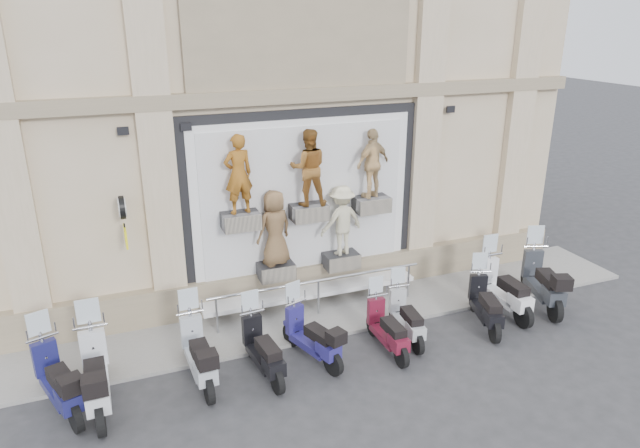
{
  "coord_description": "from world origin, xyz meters",
  "views": [
    {
      "loc": [
        -4.14,
        -8.68,
        6.44
      ],
      "look_at": [
        -0.0,
        1.9,
        2.28
      ],
      "focal_mm": 32.0,
      "sensor_mm": 36.0,
      "label": 1
    }
  ],
  "objects_px": {
    "scooter_h": "(486,295)",
    "scooter_j": "(544,271)",
    "scooter_g": "(407,309)",
    "scooter_i": "(505,279)",
    "scooter_a": "(56,369)",
    "scooter_e": "(311,327)",
    "scooter_c": "(198,343)",
    "clock_sign_bracket": "(123,214)",
    "scooter_d": "(262,340)",
    "scooter_b": "(94,363)",
    "guard_rail": "(318,298)",
    "scooter_f": "(388,320)"
  },
  "relations": [
    {
      "from": "scooter_c",
      "to": "scooter_h",
      "type": "relative_size",
      "value": 1.07
    },
    {
      "from": "guard_rail",
      "to": "clock_sign_bracket",
      "type": "distance_m",
      "value": 4.57
    },
    {
      "from": "scooter_i",
      "to": "scooter_j",
      "type": "xyz_separation_m",
      "value": [
        1.05,
        -0.06,
        0.04
      ]
    },
    {
      "from": "scooter_h",
      "to": "scooter_f",
      "type": "bearing_deg",
      "value": -160.09
    },
    {
      "from": "scooter_d",
      "to": "scooter_e",
      "type": "bearing_deg",
      "value": 0.37
    },
    {
      "from": "scooter_f",
      "to": "scooter_g",
      "type": "relative_size",
      "value": 1.02
    },
    {
      "from": "scooter_b",
      "to": "scooter_d",
      "type": "distance_m",
      "value": 2.94
    },
    {
      "from": "scooter_h",
      "to": "scooter_e",
      "type": "bearing_deg",
      "value": -164.3
    },
    {
      "from": "scooter_g",
      "to": "scooter_c",
      "type": "bearing_deg",
      "value": -174.39
    },
    {
      "from": "scooter_h",
      "to": "scooter_j",
      "type": "xyz_separation_m",
      "value": [
        1.83,
        0.32,
        0.12
      ]
    },
    {
      "from": "guard_rail",
      "to": "scooter_f",
      "type": "height_order",
      "value": "scooter_f"
    },
    {
      "from": "scooter_f",
      "to": "scooter_h",
      "type": "relative_size",
      "value": 0.94
    },
    {
      "from": "scooter_c",
      "to": "scooter_h",
      "type": "xyz_separation_m",
      "value": [
        6.17,
        -0.28,
        -0.06
      ]
    },
    {
      "from": "scooter_g",
      "to": "scooter_j",
      "type": "xyz_separation_m",
      "value": [
        3.68,
        0.14,
        0.18
      ]
    },
    {
      "from": "guard_rail",
      "to": "scooter_d",
      "type": "relative_size",
      "value": 2.76
    },
    {
      "from": "scooter_a",
      "to": "scooter_j",
      "type": "xyz_separation_m",
      "value": [
        10.4,
        0.02,
        0.05
      ]
    },
    {
      "from": "guard_rail",
      "to": "scooter_i",
      "type": "xyz_separation_m",
      "value": [
        4.03,
        -1.33,
        0.37
      ]
    },
    {
      "from": "scooter_a",
      "to": "scooter_g",
      "type": "xyz_separation_m",
      "value": [
        6.71,
        -0.12,
        -0.12
      ]
    },
    {
      "from": "scooter_e",
      "to": "scooter_j",
      "type": "xyz_separation_m",
      "value": [
        5.82,
        0.17,
        0.13
      ]
    },
    {
      "from": "scooter_a",
      "to": "scooter_f",
      "type": "distance_m",
      "value": 6.13
    },
    {
      "from": "scooter_a",
      "to": "scooter_g",
      "type": "bearing_deg",
      "value": -20.23
    },
    {
      "from": "clock_sign_bracket",
      "to": "scooter_b",
      "type": "bearing_deg",
      "value": -111.89
    },
    {
      "from": "scooter_h",
      "to": "scooter_i",
      "type": "xyz_separation_m",
      "value": [
        0.78,
        0.38,
        0.09
      ]
    },
    {
      "from": "scooter_g",
      "to": "scooter_h",
      "type": "bearing_deg",
      "value": 0.98
    },
    {
      "from": "scooter_f",
      "to": "scooter_j",
      "type": "bearing_deg",
      "value": 6.01
    },
    {
      "from": "scooter_h",
      "to": "scooter_j",
      "type": "distance_m",
      "value": 1.87
    },
    {
      "from": "scooter_e",
      "to": "scooter_j",
      "type": "bearing_deg",
      "value": -16.15
    },
    {
      "from": "scooter_a",
      "to": "scooter_j",
      "type": "distance_m",
      "value": 10.4
    },
    {
      "from": "scooter_a",
      "to": "clock_sign_bracket",
      "type": "bearing_deg",
      "value": 33.54
    },
    {
      "from": "scooter_c",
      "to": "scooter_d",
      "type": "xyz_separation_m",
      "value": [
        1.16,
        -0.23,
        -0.06
      ]
    },
    {
      "from": "scooter_a",
      "to": "scooter_i",
      "type": "relative_size",
      "value": 0.98
    },
    {
      "from": "scooter_a",
      "to": "scooter_i",
      "type": "distance_m",
      "value": 9.35
    },
    {
      "from": "scooter_c",
      "to": "scooter_d",
      "type": "distance_m",
      "value": 1.18
    },
    {
      "from": "scooter_c",
      "to": "scooter_i",
      "type": "bearing_deg",
      "value": -1.25
    },
    {
      "from": "scooter_a",
      "to": "scooter_h",
      "type": "height_order",
      "value": "scooter_a"
    },
    {
      "from": "scooter_h",
      "to": "scooter_i",
      "type": "bearing_deg",
      "value": 43.74
    },
    {
      "from": "scooter_e",
      "to": "scooter_h",
      "type": "relative_size",
      "value": 0.99
    },
    {
      "from": "clock_sign_bracket",
      "to": "scooter_b",
      "type": "xyz_separation_m",
      "value": [
        -0.81,
        -2.01,
        -1.93
      ]
    },
    {
      "from": "scooter_d",
      "to": "scooter_f",
      "type": "height_order",
      "value": "scooter_d"
    },
    {
      "from": "scooter_h",
      "to": "scooter_i",
      "type": "height_order",
      "value": "scooter_i"
    },
    {
      "from": "scooter_b",
      "to": "scooter_g",
      "type": "xyz_separation_m",
      "value": [
        6.1,
        0.02,
        -0.18
      ]
    },
    {
      "from": "guard_rail",
      "to": "scooter_i",
      "type": "relative_size",
      "value": 2.47
    },
    {
      "from": "guard_rail",
      "to": "scooter_a",
      "type": "xyz_separation_m",
      "value": [
        -5.32,
        -1.4,
        0.35
      ]
    },
    {
      "from": "scooter_f",
      "to": "scooter_i",
      "type": "relative_size",
      "value": 0.84
    },
    {
      "from": "scooter_b",
      "to": "scooter_d",
      "type": "height_order",
      "value": "scooter_b"
    },
    {
      "from": "scooter_g",
      "to": "scooter_i",
      "type": "distance_m",
      "value": 2.64
    },
    {
      "from": "scooter_g",
      "to": "scooter_i",
      "type": "bearing_deg",
      "value": 10.94
    },
    {
      "from": "scooter_c",
      "to": "scooter_j",
      "type": "relative_size",
      "value": 0.92
    },
    {
      "from": "clock_sign_bracket",
      "to": "scooter_d",
      "type": "bearing_deg",
      "value": -45.06
    },
    {
      "from": "scooter_h",
      "to": "scooter_j",
      "type": "height_order",
      "value": "scooter_j"
    }
  ]
}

